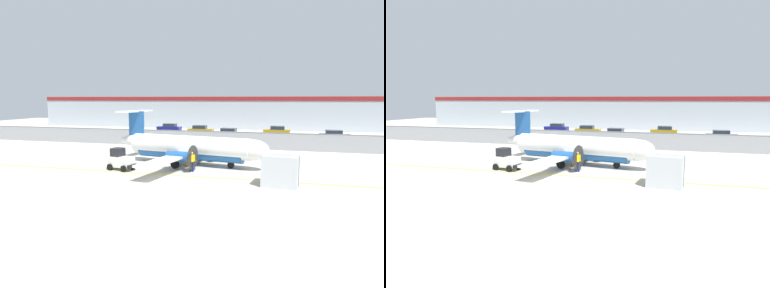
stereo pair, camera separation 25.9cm
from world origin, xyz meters
TOP-DOWN VIEW (x-y plane):
  - ground_plane at (0.00, 2.00)m, footprint 140.00×140.00m
  - perimeter_fence at (0.00, 18.00)m, footprint 98.00×0.10m
  - parking_lot_strip at (0.00, 29.50)m, footprint 98.00×17.00m
  - background_building at (0.00, 47.99)m, footprint 91.00×8.10m
  - commuter_airplane at (-0.79, 6.61)m, footprint 15.14×16.03m
  - baggage_tug at (-6.07, 2.81)m, footprint 2.52×1.81m
  - ground_crew_worker at (0.01, 3.68)m, footprint 0.55×0.41m
  - cargo_container at (7.25, 0.77)m, footprint 2.65×2.31m
  - traffic_cone_near_left at (-1.22, 7.83)m, footprint 0.36×0.36m
  - traffic_cone_near_right at (-1.22, 9.41)m, footprint 0.36×0.36m
  - traffic_cone_far_left at (-1.14, 5.96)m, footprint 0.36×0.36m
  - traffic_cone_far_right at (-2.82, 7.32)m, footprint 0.36×0.36m
  - parked_car_0 at (-12.67, 34.55)m, footprint 4.20×2.01m
  - parked_car_1 at (-6.18, 31.68)m, footprint 4.20×2.01m
  - parked_car_2 at (-0.88, 27.48)m, footprint 4.37×2.40m
  - parked_car_3 at (6.09, 33.44)m, footprint 4.25×2.11m
  - parked_car_4 at (14.14, 28.00)m, footprint 4.24×2.09m

SIDE VIEW (x-z plane):
  - ground_plane at x=0.00m, z-range 0.00..0.01m
  - parking_lot_strip at x=0.00m, z-range 0.00..0.12m
  - traffic_cone_near_left at x=-1.22m, z-range -0.01..0.63m
  - traffic_cone_near_right at x=-1.22m, z-range -0.01..0.63m
  - traffic_cone_far_left at x=-1.14m, z-range -0.01..0.63m
  - traffic_cone_far_right at x=-2.82m, z-range -0.01..0.63m
  - baggage_tug at x=-6.07m, z-range -0.08..1.80m
  - parked_car_0 at x=-12.67m, z-range 0.10..1.68m
  - parked_car_1 at x=-6.18m, z-range 0.10..1.68m
  - parked_car_2 at x=-0.88m, z-range 0.10..1.68m
  - parked_car_3 at x=6.09m, z-range 0.10..1.68m
  - parked_car_4 at x=14.14m, z-range 0.10..1.68m
  - ground_crew_worker at x=0.01m, z-range 0.10..1.80m
  - cargo_container at x=7.25m, z-range 0.00..2.20m
  - perimeter_fence at x=0.00m, z-range 0.07..2.17m
  - commuter_airplane at x=-0.79m, z-range -0.86..4.06m
  - background_building at x=0.00m, z-range 0.01..6.51m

